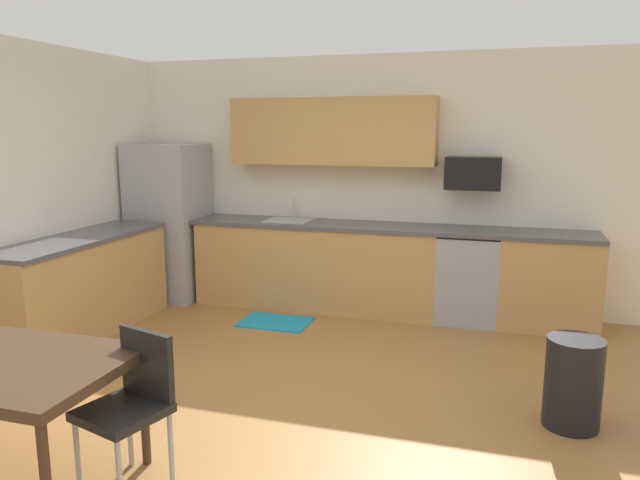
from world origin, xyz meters
name	(u,v)px	position (x,y,z in m)	size (l,w,h in m)	color
ground_plane	(280,401)	(0.00, 0.00, 0.00)	(12.00, 12.00, 0.00)	#9E6B38
wall_back	(364,182)	(0.00, 2.65, 1.35)	(5.80, 0.10, 2.70)	silver
cabinet_run_back	(316,267)	(-0.44, 2.30, 0.45)	(2.62, 0.60, 0.90)	tan
cabinet_run_back_right	(548,283)	(1.94, 2.30, 0.45)	(0.93, 0.60, 0.90)	tan
cabinet_run_left	(81,288)	(-2.30, 0.80, 0.45)	(0.60, 2.00, 0.90)	tan
countertop_back	(356,226)	(0.00, 2.30, 0.92)	(4.80, 0.64, 0.04)	#4C4C51
countertop_left	(77,239)	(-2.30, 0.80, 0.92)	(0.64, 2.00, 0.04)	#4C4C51
upper_cabinets_back	(332,131)	(-0.30, 2.43, 1.90)	(2.20, 0.34, 0.70)	tan
refrigerator	(169,222)	(-2.18, 2.22, 0.88)	(0.76, 0.70, 1.76)	#9EA0A5
oven_range	(468,277)	(1.17, 2.30, 0.46)	(0.60, 0.60, 0.91)	#999BA0
microwave	(473,173)	(1.17, 2.40, 1.49)	(0.54, 0.36, 0.32)	black
sink_basin	(289,226)	(-0.75, 2.30, 0.88)	(0.48, 0.40, 0.14)	#A5A8AD
sink_faucet	(294,210)	(-0.75, 2.48, 1.04)	(0.02, 0.02, 0.24)	#B2B5BA
chair_near_table	(132,397)	(-0.39, -1.18, 0.50)	(0.50, 0.50, 0.85)	black
trash_bin	(573,383)	(1.96, 0.22, 0.30)	(0.36, 0.36, 0.60)	black
floor_mat	(275,322)	(-0.67, 1.65, 0.01)	(0.70, 0.50, 0.01)	#198CBF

